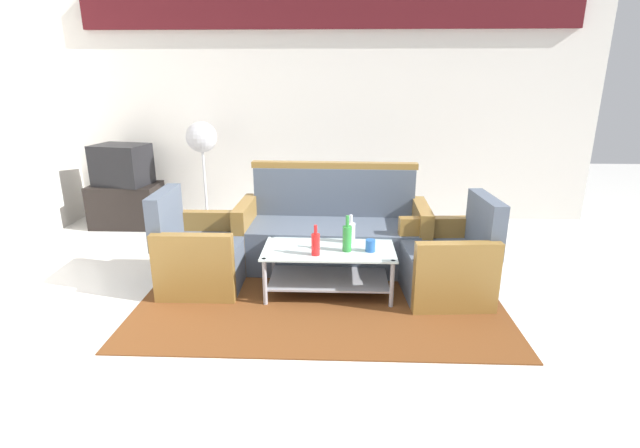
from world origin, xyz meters
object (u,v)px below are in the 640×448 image
cup (370,246)px  tv_stand (127,205)px  couch (333,234)px  bottle_red (316,244)px  coffee_table (329,263)px  bottle_green (347,238)px  pedestal_fan (202,143)px  armchair_right (449,263)px  armchair_left (200,255)px  television (122,165)px  bottle_clear (351,232)px

cup → tv_stand: bearing=147.0°
couch → bottle_red: (-0.13, -0.81, 0.19)m
coffee_table → bottle_red: size_ratio=4.35×
bottle_green → pedestal_fan: (-1.69, 1.90, 0.49)m
bottle_red → pedestal_fan: 2.52m
tv_stand → couch: bearing=-24.2°
armchair_right → tv_stand: armchair_right is taller
couch → pedestal_fan: bearing=-35.8°
armchair_left → tv_stand: 2.17m
couch → armchair_right: size_ratio=2.14×
television → couch: bearing=166.9°
tv_stand → pedestal_fan: size_ratio=0.63×
bottle_red → bottle_clear: (0.29, 0.31, -0.00)m
tv_stand → cup: bearing=-33.0°
coffee_table → pedestal_fan: bearing=130.0°
bottle_red → bottle_green: bottle_green is taller
bottle_green → bottle_clear: 0.22m
coffee_table → bottle_red: bottle_red is taller
armchair_left → coffee_table: (1.14, -0.11, -0.02)m
bottle_green → television: size_ratio=0.45×
armchair_left → pedestal_fan: size_ratio=0.67×
armchair_right → coffee_table: bearing=86.0°
cup → television: 3.42m
television → pedestal_fan: size_ratio=0.53×
coffee_table → bottle_clear: 0.33m
tv_stand → television: bearing=78.9°
armchair_left → pedestal_fan: bearing=-167.3°
armchair_right → cup: bearing=91.7°
coffee_table → armchair_right: bearing=0.1°
armchair_left → television: size_ratio=1.26×
tv_stand → armchair_left: bearing=-50.6°
armchair_left → bottle_green: bearing=81.7°
bottle_green → tv_stand: size_ratio=0.38×
coffee_table → pedestal_fan: size_ratio=0.87×
tv_stand → pedestal_fan: (0.97, 0.05, 0.75)m
armchair_right → coffee_table: (-1.01, -0.00, -0.02)m
coffee_table → armchair_left: bearing=174.6°
bottle_red → television: 3.11m
bottle_red → cup: size_ratio=2.53×
armchair_left → bottle_green: 1.32m
armchair_left → television: 2.23m
couch → television: (-2.54, 1.14, 0.44)m
couch → bottle_green: 0.75m
bottle_red → television: television is taller
armchair_left → bottle_red: bearing=74.7°
armchair_right → pedestal_fan: pedestal_fan is taller
bottle_green → television: television is taller
coffee_table → bottle_green: bearing=-23.7°
couch → armchair_right: (0.99, -0.65, -0.03)m
bottle_red → bottle_clear: bearing=47.2°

